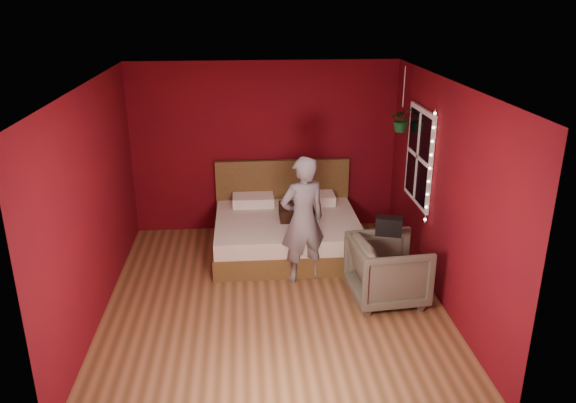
% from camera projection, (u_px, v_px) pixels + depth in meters
% --- Properties ---
extents(floor, '(4.50, 4.50, 0.00)m').
position_uv_depth(floor, '(274.00, 298.00, 6.86)').
color(floor, '#8E5C39').
rests_on(floor, ground).
extents(room_walls, '(4.04, 4.54, 2.62)m').
position_uv_depth(room_walls, '(273.00, 167.00, 6.27)').
color(room_walls, '#650A0F').
rests_on(room_walls, ground).
extents(window, '(0.05, 0.97, 1.27)m').
position_uv_depth(window, '(419.00, 156.00, 7.32)').
color(window, white).
rests_on(window, room_walls).
extents(fairy_lights, '(0.04, 0.04, 1.45)m').
position_uv_depth(fairy_lights, '(430.00, 168.00, 6.83)').
color(fairy_lights, silver).
rests_on(fairy_lights, room_walls).
extents(bed, '(2.04, 1.74, 1.12)m').
position_uv_depth(bed, '(286.00, 230.00, 8.11)').
color(bed, brown).
rests_on(bed, ground).
extents(person, '(0.70, 0.56, 1.65)m').
position_uv_depth(person, '(303.00, 220.00, 7.05)').
color(person, slate).
rests_on(person, ground).
extents(armchair, '(0.94, 0.91, 0.79)m').
position_uv_depth(armchair, '(388.00, 270.00, 6.71)').
color(armchair, '#595646').
rests_on(armchair, ground).
extents(handbag, '(0.34, 0.24, 0.22)m').
position_uv_depth(handbag, '(389.00, 226.00, 6.68)').
color(handbag, black).
rests_on(handbag, armchair).
extents(throw_pillow, '(0.49, 0.49, 0.17)m').
position_uv_depth(throw_pillow, '(297.00, 212.00, 7.94)').
color(throw_pillow, '#321E10').
rests_on(throw_pillow, bed).
extents(hanging_plant, '(0.34, 0.31, 0.89)m').
position_uv_depth(hanging_plant, '(402.00, 119.00, 7.65)').
color(hanging_plant, silver).
rests_on(hanging_plant, room_walls).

